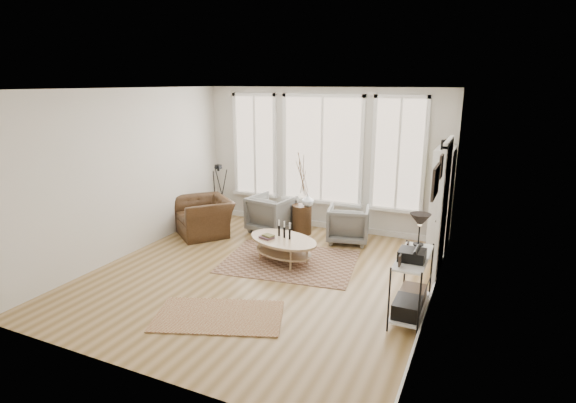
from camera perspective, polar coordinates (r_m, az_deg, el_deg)
The scene contains 17 objects.
room at distance 6.84m, azimuth -3.36°, elevation 1.67°, with size 5.50×5.54×2.90m.
bay_window at distance 9.24m, azimuth 4.33°, elevation 6.27°, with size 4.14×0.12×2.24m.
door at distance 7.28m, azimuth 19.13°, elevation -0.80°, with size 0.09×1.06×2.22m.
bookcase at distance 8.37m, azimuth 18.88°, elevation 0.03°, with size 0.31×0.85×2.06m.
low_shelf at distance 6.14m, azimuth 15.46°, elevation -9.48°, with size 0.38×1.08×1.30m.
wall_art at distance 5.73m, azimuth 18.39°, elevation 2.93°, with size 0.04×0.88×0.44m.
rug_main at distance 7.79m, azimuth 0.20°, elevation -7.63°, with size 2.21×1.66×0.01m, color brown.
rug_runner at distance 6.17m, azimuth -8.79°, elevation -14.14°, with size 1.66×0.92×0.01m, color brown.
coffee_table at distance 7.69m, azimuth -0.69°, elevation -5.37°, with size 1.51×1.21×0.60m.
armchair_left at distance 9.22m, azimuth -2.07°, elevation -1.54°, with size 0.81×0.83×0.76m, color slate.
armchair_right at distance 8.70m, azimuth 7.66°, elevation -2.85°, with size 0.75×0.78×0.71m, color slate.
side_table at distance 8.97m, azimuth 1.79°, elevation 0.79°, with size 0.40×0.40×1.67m.
vase at distance 8.94m, azimuth 2.53°, elevation 0.19°, with size 0.24×0.24×0.25m, color silver.
accent_chair at distance 9.22m, azimuth -10.64°, elevation -1.88°, with size 1.13×0.99×0.73m, color #3D2716.
tripod_camera at distance 9.83m, azimuth -8.69°, elevation 0.64°, with size 0.45×0.45×1.29m.
book_stack_near at distance 8.39m, azimuth 15.54°, elevation -5.94°, with size 0.20×0.26×0.17m, color brown.
book_stack_far at distance 8.09m, azimuth 15.15°, elevation -6.80°, with size 0.17×0.22×0.14m, color brown.
Camera 1 is at (3.13, -5.86, 2.99)m, focal length 28.00 mm.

